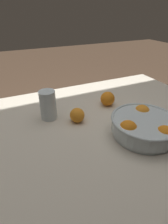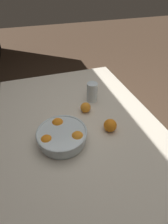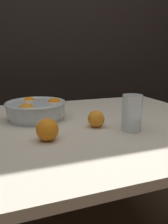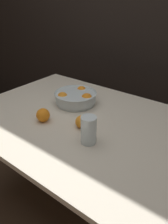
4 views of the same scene
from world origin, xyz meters
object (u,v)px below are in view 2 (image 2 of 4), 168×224
at_px(juice_glass, 92,93).
at_px(orange_loose_front, 86,107).
at_px(orange_loose_near_bowl, 110,125).
at_px(fruit_bowl, 62,136).

height_order(juice_glass, orange_loose_front, juice_glass).
relative_size(juice_glass, orange_loose_near_bowl, 1.83).
relative_size(fruit_bowl, orange_loose_front, 4.00).
xyz_separation_m(fruit_bowl, juice_glass, (0.33, -0.30, 0.02)).
bearing_deg(juice_glass, orange_loose_front, 142.05).
height_order(fruit_bowl, orange_loose_near_bowl, fruit_bowl).
height_order(orange_loose_near_bowl, orange_loose_front, orange_loose_near_bowl).
relative_size(fruit_bowl, orange_loose_near_bowl, 3.57).
bearing_deg(orange_loose_near_bowl, orange_loose_front, 20.87).
bearing_deg(orange_loose_near_bowl, juice_glass, -0.95).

